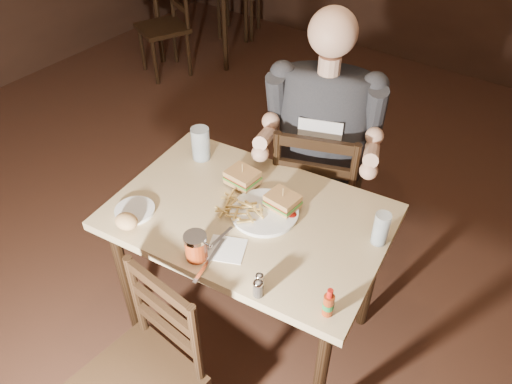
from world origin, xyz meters
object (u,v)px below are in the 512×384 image
Objects in this scene: glass_right at (381,229)px; hot_sauce at (329,302)px; chair_far at (317,193)px; side_plate at (135,211)px; bg_chair_near at (162,28)px; dinner_plate at (264,213)px; main_table at (249,229)px; glass_left at (201,144)px; syrup_dispenser at (196,247)px; diner at (323,116)px.

hot_sauce is (0.01, -0.40, -0.01)m from glass_right.
chair_far is 0.98m from side_plate.
hot_sauce is 0.88m from side_plate.
glass_right reaches higher than bg_chair_near.
dinner_plate is at bearing 34.21° from side_plate.
main_table is 8.58× the size of glass_right.
glass_right is (0.90, -0.02, -0.01)m from glass_left.
dinner_plate is 2.24× the size of hot_sauce.
glass_left is 1.42× the size of syrup_dispenser.
glass_left is (-0.40, -0.41, 0.38)m from chair_far.
dinner_plate is 1.71× the size of side_plate.
glass_right is at bearing 35.65° from syrup_dispenser.
chair_far is 5.93× the size of side_plate.
main_table is 1.24× the size of diner.
diner is (0.02, -0.05, 0.49)m from chair_far.
dinner_plate is (0.06, -0.56, 0.31)m from chair_far.
chair_far is 0.98× the size of diner.
glass_right is at bearing 90.73° from hot_sauce.
glass_left is at bearing 122.18° from syrup_dispenser.
dinner_plate is at bearing -18.02° from glass_left.
main_table is 0.57m from hot_sauce.
bg_chair_near is at bearing 149.61° from glass_right.
diner reaches higher than chair_far.
syrup_dispenser reaches higher than main_table.
chair_far is (-0.00, 0.59, -0.21)m from main_table.
side_plate reaches higher than main_table.
hot_sauce is at bearing 0.22° from syrup_dispenser.
bg_chair_near is 7.07× the size of hot_sauce.
glass_left is (1.84, -1.59, 0.42)m from bg_chair_near.
glass_left is at bearing 25.03° from chair_far.
dinner_plate is (0.04, -0.51, -0.18)m from diner.
diner reaches higher than bg_chair_near.
glass_right is 1.26× the size of syrup_dispenser.
glass_left is at bearing 155.92° from main_table.
syrup_dispenser is 0.69× the size of side_plate.
glass_left reaches higher than glass_right.
syrup_dispenser is (-0.52, -0.06, -0.01)m from hot_sauce.
dinner_plate is at bearing -163.43° from glass_right.
main_table is 0.47m from glass_left.
main_table is at bearing -161.82° from glass_right.
main_table is 0.34m from syrup_dispenser.
main_table is 7.61× the size of glass_left.
bg_chair_near reaches higher than main_table.
glass_right is (2.74, -1.61, 0.41)m from bg_chair_near.
syrup_dispenser is at bearing -173.13° from hot_sauce.
diner is 0.92m from side_plate.
hot_sauce is (0.90, -0.42, -0.02)m from glass_left.
side_plate is (-0.87, -0.43, -0.06)m from glass_right.
dinner_plate is 1.73× the size of glass_left.
bg_chair_near reaches higher than side_plate.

